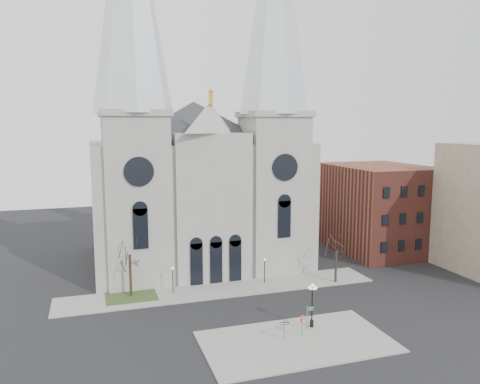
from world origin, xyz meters
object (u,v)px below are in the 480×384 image
object	(u,v)px
stop_sign	(302,321)
street_name_sign	(308,316)
one_way_sign	(284,327)
globe_lamp	(312,300)

from	to	relation	value
stop_sign	street_name_sign	distance (m)	1.84
one_way_sign	stop_sign	bearing A→B (deg)	8.04
globe_lamp	street_name_sign	size ratio (longest dim) A/B	1.92
one_way_sign	globe_lamp	bearing A→B (deg)	26.83
one_way_sign	street_name_sign	size ratio (longest dim) A/B	0.80
one_way_sign	street_name_sign	distance (m)	3.61
stop_sign	one_way_sign	world-z (taller)	stop_sign
globe_lamp	stop_sign	bearing A→B (deg)	-138.94
street_name_sign	one_way_sign	bearing A→B (deg)	-150.09
street_name_sign	stop_sign	bearing A→B (deg)	-129.76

